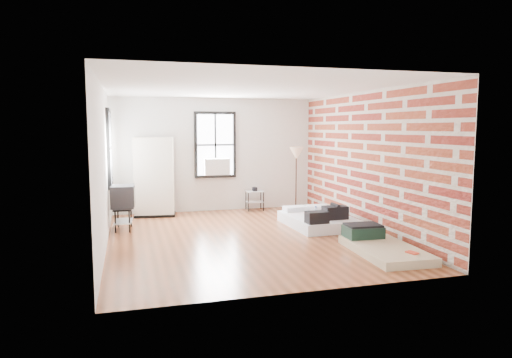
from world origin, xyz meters
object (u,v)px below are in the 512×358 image
object	(u,v)px
side_table	(255,195)
floor_lamp	(296,157)
wardrobe	(154,177)
mattress_bare	(380,245)
mattress_main	(319,219)
tv_stand	(123,198)

from	to	relation	value
side_table	floor_lamp	size ratio (longest dim) A/B	0.37
wardrobe	side_table	world-z (taller)	wardrobe
side_table	wardrobe	bearing A→B (deg)	-178.37
wardrobe	mattress_bare	bearing A→B (deg)	-43.23
mattress_bare	floor_lamp	distance (m)	4.17
side_table	floor_lamp	world-z (taller)	floor_lamp
mattress_main	side_table	xyz separation A→B (m)	(-0.80, 2.18, 0.24)
side_table	mattress_main	bearing A→B (deg)	-69.93
mattress_main	tv_stand	size ratio (longest dim) A/B	1.89
mattress_bare	side_table	distance (m)	4.41
side_table	mattress_bare	bearing A→B (deg)	-77.04
mattress_bare	floor_lamp	xyz separation A→B (m)	(-0.00, 3.98, 1.25)
wardrobe	floor_lamp	xyz separation A→B (m)	(3.45, -0.24, 0.44)
mattress_bare	wardrobe	xyz separation A→B (m)	(-3.45, 4.22, 0.81)
wardrobe	side_table	distance (m)	2.52
wardrobe	floor_lamp	world-z (taller)	wardrobe
wardrobe	floor_lamp	size ratio (longest dim) A/B	1.16
mattress_main	wardrobe	size ratio (longest dim) A/B	0.93
floor_lamp	mattress_bare	bearing A→B (deg)	-90.00
mattress_main	wardrobe	xyz separation A→B (m)	(-3.26, 2.11, 0.77)
mattress_bare	side_table	size ratio (longest dim) A/B	3.04
mattress_bare	tv_stand	size ratio (longest dim) A/B	1.95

